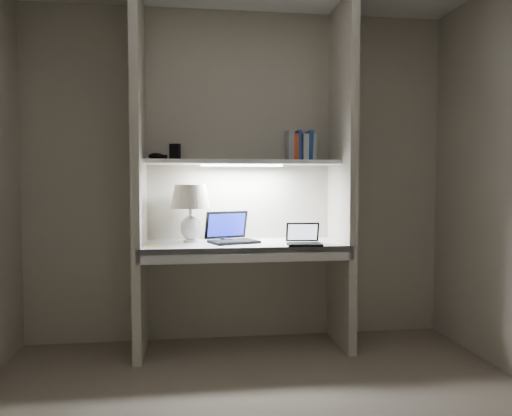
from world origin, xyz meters
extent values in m
cube|color=#BDB3A1|center=(0.00, 1.50, 1.25)|extent=(3.20, 0.01, 2.50)
cube|color=#BDB3A1|center=(-0.73, 1.23, 1.25)|extent=(0.06, 0.55, 2.50)
cube|color=#BDB3A1|center=(0.73, 1.23, 1.25)|extent=(0.06, 0.55, 2.50)
cube|color=white|center=(0.00, 1.23, 0.75)|extent=(1.40, 0.55, 0.04)
cube|color=silver|center=(0.00, 0.96, 0.72)|extent=(1.46, 0.03, 0.10)
cube|color=silver|center=(0.00, 1.32, 1.35)|extent=(1.40, 0.36, 0.03)
cube|color=white|center=(0.00, 1.32, 1.33)|extent=(0.60, 0.04, 0.02)
cylinder|color=white|center=(-0.38, 1.30, 0.78)|extent=(0.10, 0.10, 0.02)
ellipsoid|color=white|center=(-0.38, 1.30, 0.87)|extent=(0.14, 0.14, 0.18)
cylinder|color=white|center=(-0.38, 1.30, 0.98)|extent=(0.02, 0.02, 0.08)
sphere|color=#FFD899|center=(-0.38, 1.30, 1.05)|extent=(0.04, 0.04, 0.04)
cube|color=black|center=(-0.07, 1.22, 0.78)|extent=(0.38, 0.32, 0.02)
cube|color=black|center=(-0.07, 1.22, 0.79)|extent=(0.31, 0.24, 0.00)
cube|color=black|center=(-0.11, 1.35, 0.89)|extent=(0.33, 0.16, 0.20)
cube|color=#1724CB|center=(-0.11, 1.35, 0.89)|extent=(0.29, 0.14, 0.17)
cube|color=black|center=(0.40, 1.00, 0.78)|extent=(0.24, 0.18, 0.02)
cube|color=black|center=(0.40, 1.00, 0.79)|extent=(0.21, 0.13, 0.00)
cube|color=black|center=(0.41, 1.10, 0.85)|extent=(0.23, 0.07, 0.14)
cube|color=silver|center=(0.40, 1.09, 0.85)|extent=(0.21, 0.05, 0.11)
cube|color=silver|center=(-0.17, 1.45, 0.84)|extent=(0.12, 0.09, 0.15)
ellipsoid|color=black|center=(-0.12, 1.27, 0.79)|extent=(0.11, 0.09, 0.04)
torus|color=black|center=(-0.01, 1.26, 0.78)|extent=(0.14, 0.14, 0.01)
cube|color=yellow|center=(-0.64, 1.15, 0.77)|extent=(0.08, 0.08, 0.00)
cube|color=silver|center=(0.56, 1.43, 1.47)|extent=(0.03, 0.15, 0.20)
cube|color=#254B94|center=(0.53, 1.43, 1.48)|extent=(0.04, 0.15, 0.23)
cube|color=silver|center=(0.49, 1.43, 1.47)|extent=(0.04, 0.15, 0.20)
cube|color=#2541A3|center=(0.45, 1.43, 1.48)|extent=(0.03, 0.15, 0.23)
cube|color=#D3491D|center=(0.42, 1.43, 1.47)|extent=(0.03, 0.15, 0.20)
cube|color=#A5A5AA|center=(0.38, 1.43, 1.48)|extent=(0.04, 0.15, 0.23)
cube|color=black|center=(-0.49, 1.40, 1.43)|extent=(0.08, 0.07, 0.12)
ellipsoid|color=black|center=(-0.62, 1.35, 1.39)|extent=(0.14, 0.11, 0.05)
camera|label=1|loc=(-0.38, -2.32, 1.21)|focal=35.00mm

